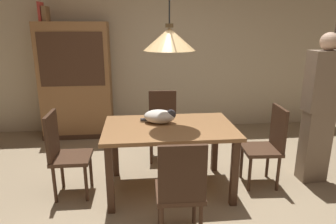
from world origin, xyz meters
TOP-DOWN VIEW (x-y plane):
  - ground at (0.00, 0.00)m, footprint 10.00×10.00m
  - back_wall at (0.00, 2.65)m, footprint 6.40×0.10m
  - dining_table at (-0.01, 0.43)m, footprint 1.40×0.90m
  - chair_far_back at (-0.01, 1.31)m, footprint 0.43×0.43m
  - chair_near_front at (-0.01, -0.45)m, footprint 0.41×0.41m
  - chair_right_side at (1.12, 0.42)m, footprint 0.42×0.42m
  - chair_left_side at (-1.14, 0.43)m, footprint 0.40×0.40m
  - cat_sleeping at (-0.10, 0.55)m, footprint 0.40×0.30m
  - pendant_lamp at (-0.01, 0.43)m, footprint 0.52×0.52m
  - hutch_bookcase at (-1.32, 2.32)m, footprint 1.12×0.45m
  - book_red_tall at (-1.75, 2.32)m, footprint 0.04×0.22m
  - book_brown_thick at (-1.69, 2.32)m, footprint 0.06×0.24m
  - person_standing at (1.71, 0.47)m, footprint 0.36×0.22m

SIDE VIEW (x-z plane):
  - ground at x=0.00m, z-range 0.00..0.00m
  - chair_far_back at x=-0.01m, z-range 0.05..0.98m
  - chair_near_front at x=-0.01m, z-range 0.05..0.98m
  - chair_right_side at x=1.12m, z-range 0.05..0.98m
  - chair_left_side at x=-1.14m, z-range 0.05..0.98m
  - dining_table at x=-0.01m, z-range 0.27..1.02m
  - cat_sleeping at x=-0.10m, z-range 0.75..0.90m
  - person_standing at x=1.71m, z-range 0.01..1.74m
  - hutch_bookcase at x=-1.32m, z-range -0.04..1.81m
  - back_wall at x=0.00m, z-range 0.00..2.90m
  - pendant_lamp at x=-0.01m, z-range 1.01..2.31m
  - book_brown_thick at x=-1.69m, z-range 1.85..2.07m
  - book_red_tall at x=-1.75m, z-range 1.85..2.13m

